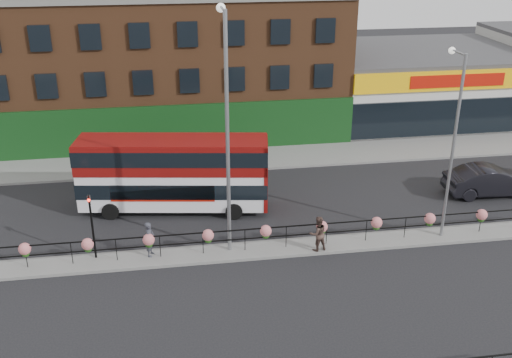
{
  "coord_description": "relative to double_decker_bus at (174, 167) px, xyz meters",
  "views": [
    {
      "loc": [
        -4.33,
        -24.7,
        14.71
      ],
      "look_at": [
        0.0,
        3.0,
        2.5
      ],
      "focal_mm": 42.0,
      "sensor_mm": 36.0,
      "label": 1
    }
  ],
  "objects": [
    {
      "name": "lamp_column_east",
      "position": [
        13.03,
        -5.03,
        3.05
      ],
      "size": [
        0.33,
        1.6,
        9.14
      ],
      "color": "gray",
      "rests_on": "median"
    },
    {
      "name": "traffic_light_median",
      "position": [
        -3.89,
        -4.79,
        -0.05
      ],
      "size": [
        0.15,
        0.28,
        3.65
      ],
      "color": "black",
      "rests_on": "median"
    },
    {
      "name": "median",
      "position": [
        4.11,
        -5.19,
        -2.44
      ],
      "size": [
        60.0,
        1.6,
        0.15
      ],
      "primitive_type": "cube",
      "color": "slate",
      "rests_on": "ground"
    },
    {
      "name": "double_decker_bus",
      "position": [
        0.0,
        0.0,
        0.0
      ],
      "size": [
        10.38,
        3.94,
        4.1
      ],
      "color": "white",
      "rests_on": "ground"
    },
    {
      "name": "brick_building",
      "position": [
        0.11,
        14.77,
        2.61
      ],
      "size": [
        25.0,
        12.21,
        10.3
      ],
      "color": "brown",
      "rests_on": "ground"
    },
    {
      "name": "north_pavement",
      "position": [
        4.11,
        6.81,
        -2.44
      ],
      "size": [
        60.0,
        4.0,
        0.15
      ],
      "primitive_type": "cube",
      "color": "slate",
      "rests_on": "ground"
    },
    {
      "name": "supermarket",
      "position": [
        20.11,
        14.72,
        0.13
      ],
      "size": [
        15.0,
        12.25,
        5.3
      ],
      "color": "silver",
      "rests_on": "ground"
    },
    {
      "name": "car",
      "position": [
        18.02,
        -0.79,
        -1.66
      ],
      "size": [
        2.17,
        5.34,
        1.72
      ],
      "primitive_type": "imported",
      "rotation": [
        0.0,
        0.0,
        1.54
      ],
      "color": "black",
      "rests_on": "ground"
    },
    {
      "name": "pedestrian_b",
      "position": [
        6.53,
        -5.7,
        -1.49
      ],
      "size": [
        1.12,
        1.01,
        1.75
      ],
      "primitive_type": "imported",
      "rotation": [
        0.0,
        0.0,
        3.35
      ],
      "color": "#46332C",
      "rests_on": "median"
    },
    {
      "name": "lamp_column_west",
      "position": [
        2.39,
        -4.73,
        4.3
      ],
      "size": [
        0.4,
        1.97,
        11.24
      ],
      "color": "gray",
      "rests_on": "median"
    },
    {
      "name": "median_railing",
      "position": [
        4.11,
        -5.19,
        -1.47
      ],
      "size": [
        30.04,
        0.56,
        1.23
      ],
      "color": "black",
      "rests_on": "median"
    },
    {
      "name": "ground",
      "position": [
        4.11,
        -5.19,
        -2.52
      ],
      "size": [
        120.0,
        120.0,
        0.0
      ],
      "primitive_type": "plane",
      "color": "black",
      "rests_on": "ground"
    },
    {
      "name": "pedestrian_a",
      "position": [
        -1.33,
        -4.98,
        -1.51
      ],
      "size": [
        0.86,
        0.76,
        1.72
      ],
      "primitive_type": "imported",
      "rotation": [
        0.0,
        0.0,
        1.27
      ],
      "color": "#32333D",
      "rests_on": "median"
    }
  ]
}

